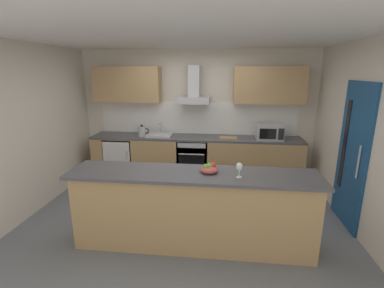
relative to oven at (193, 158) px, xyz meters
name	(u,v)px	position (x,y,z in m)	size (l,w,h in m)	color
ground	(186,215)	(0.04, -1.45, -0.47)	(5.75, 4.59, 0.02)	slate
ceiling	(185,37)	(0.04, -1.45, 2.15)	(5.75, 4.59, 0.02)	white
wall_back	(197,114)	(0.04, 0.41, 0.84)	(5.75, 0.12, 2.60)	silver
wall_left	(29,129)	(-2.40, -1.45, 0.84)	(0.12, 4.59, 2.60)	silver
wall_right	(363,138)	(2.48, -1.45, 0.84)	(0.12, 4.59, 2.60)	silver
backsplash_tile	(197,118)	(0.04, 0.33, 0.77)	(4.04, 0.02, 0.66)	white
counter_back	(195,158)	(0.04, 0.03, -0.01)	(4.18, 0.60, 0.90)	tan
counter_island	(193,210)	(0.24, -2.23, 0.04)	(3.04, 0.64, 0.99)	tan
upper_cabinets	(196,85)	(0.04, 0.18, 1.45)	(4.13, 0.32, 0.70)	tan
side_door	(352,156)	(2.40, -1.40, 0.57)	(0.08, 0.85, 2.05)	navy
oven	(193,158)	(0.00, 0.00, 0.00)	(0.60, 0.62, 0.80)	slate
refrigerator	(122,157)	(-1.50, 0.00, -0.03)	(0.58, 0.60, 0.85)	white
microwave	(270,132)	(1.47, -0.03, 0.59)	(0.50, 0.38, 0.30)	#B7BABC
sink	(160,135)	(-0.68, 0.01, 0.47)	(0.50, 0.40, 0.26)	silver
kettle	(142,131)	(-1.03, -0.03, 0.55)	(0.29, 0.15, 0.24)	#B7BABC
range_hood	(194,91)	(0.00, 0.13, 1.33)	(0.62, 0.45, 0.72)	#B7BABC
wine_glass	(239,167)	(0.78, -2.31, 0.65)	(0.08, 0.08, 0.18)	silver
fruit_bowl	(209,169)	(0.44, -2.19, 0.57)	(0.22, 0.22, 0.13)	#B24C47
chopping_board	(228,138)	(0.69, -0.02, 0.45)	(0.34, 0.22, 0.02)	tan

